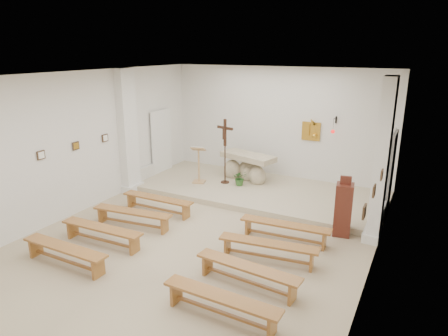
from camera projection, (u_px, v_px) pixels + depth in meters
The scene contains 31 objects.
ground at pixel (194, 243), 8.54m from camera, with size 7.00×10.00×0.00m, color beige.
wall_left at pixel (69, 146), 9.59m from camera, with size 0.02×10.00×3.50m, color silver.
wall_right at pixel (374, 193), 6.49m from camera, with size 0.02×10.00×3.50m, color silver.
wall_back at pixel (278, 125), 12.27m from camera, with size 7.00×0.02×3.50m, color silver.
ceiling at pixel (190, 77), 7.54m from camera, with size 7.00×10.00×0.02m, color silver.
sanctuary_platform at pixel (258, 191), 11.49m from camera, with size 6.98×3.00×0.15m, color tan.
pilaster_left at pixel (128, 132), 11.23m from camera, with size 0.26×0.55×3.50m, color white.
pilaster_right at pixel (382, 162), 8.24m from camera, with size 0.26×0.55×3.50m, color white.
gold_wall_relief at pixel (311, 131), 11.81m from camera, with size 0.55×0.04×0.55m, color gold.
sanctuary_lamp at pixel (333, 130), 11.24m from camera, with size 0.11×0.36×0.44m.
station_frame_left_front at pixel (41, 155), 8.91m from camera, with size 0.03×0.20×0.20m, color #422E1D.
station_frame_left_mid at pixel (76, 146), 9.76m from camera, with size 0.03×0.20×0.20m, color #422E1D.
station_frame_left_rear at pixel (105, 138), 10.60m from camera, with size 0.03×0.20×0.20m, color #422E1D.
station_frame_right_front at pixel (364, 212), 5.83m from camera, with size 0.03×0.20×0.20m, color #422E1D.
station_frame_right_mid at pixel (374, 191), 6.67m from camera, with size 0.03×0.20×0.20m, color #422E1D.
station_frame_right_rear at pixel (382, 175), 7.52m from camera, with size 0.03×0.20×0.20m, color #422E1D.
radiator_left at pixel (145, 175), 12.28m from camera, with size 0.10×0.85×0.52m, color silver.
radiator_right at pixel (381, 217), 9.23m from camera, with size 0.10×0.85×0.52m, color silver.
altar at pixel (247, 169), 12.17m from camera, with size 1.82×1.08×0.88m.
lectern at pixel (199, 164), 11.80m from camera, with size 0.48×0.43×1.14m.
crucifix_stand at pixel (225, 147), 11.62m from camera, with size 0.57×0.25×1.92m.
potted_plant at pixel (240, 178), 11.65m from camera, with size 0.40×0.35×0.45m, color #2E5F26.
donation_pedestal at pixel (343, 209), 8.78m from camera, with size 0.42×0.42×1.38m.
bench_left_front at pixel (158, 201), 10.06m from camera, with size 1.95×0.33×0.41m.
bench_right_front at pixel (285, 228), 8.56m from camera, with size 1.97×0.45×0.41m.
bench_left_second at pixel (132, 215), 9.23m from camera, with size 1.97×0.54×0.41m.
bench_right_second at pixel (268, 247), 7.74m from camera, with size 1.97×0.56×0.41m.
bench_left_third at pixel (102, 231), 8.41m from camera, with size 1.96×0.38×0.41m.
bench_right_third at pixel (248, 271), 6.91m from camera, with size 1.97×0.46×0.41m.
bench_left_fourth at pixel (65, 251), 7.58m from camera, with size 1.95×0.32×0.41m.
bench_right_fourth at pixel (221, 301), 6.08m from camera, with size 1.96×0.36×0.41m.
Camera 1 is at (4.15, -6.53, 4.01)m, focal length 32.00 mm.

